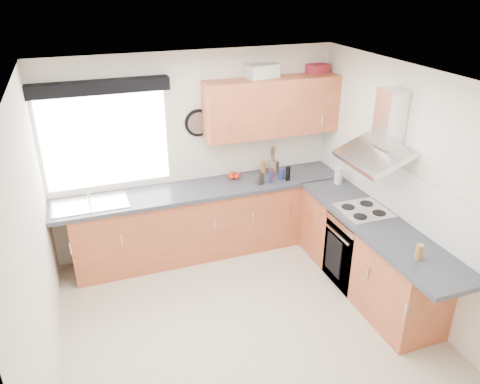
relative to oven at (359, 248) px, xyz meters
name	(u,v)px	position (x,y,z in m)	size (l,w,h in m)	color
ground_plane	(245,325)	(-1.50, -0.30, -0.42)	(3.60, 3.60, 0.00)	beige
ceiling	(247,82)	(-1.50, -0.30, 2.08)	(3.60, 3.60, 0.02)	white
wall_back	(195,153)	(-1.50, 1.50, 0.82)	(3.60, 0.02, 2.50)	silver
wall_front	(353,355)	(-1.50, -2.10, 0.82)	(3.60, 0.02, 2.50)	silver
wall_left	(36,255)	(-3.30, -0.30, 0.82)	(0.02, 3.60, 2.50)	silver
wall_right	(408,190)	(0.30, -0.30, 0.82)	(0.02, 3.60, 2.50)	silver
window	(106,140)	(-2.55, 1.49, 1.12)	(1.40, 0.02, 1.10)	silver
window_blind	(99,87)	(-2.55, 1.40, 1.76)	(1.50, 0.18, 0.14)	black
splashback	(389,185)	(0.29, 0.00, 0.75)	(0.01, 3.00, 0.54)	white
base_cab_back	(196,223)	(-1.60, 1.21, 0.01)	(3.00, 0.58, 0.86)	#9C492B
base_cab_corner	(310,204)	(0.00, 1.20, 0.01)	(0.60, 0.60, 0.86)	#9C492B
base_cab_right	(367,255)	(0.01, -0.15, 0.01)	(0.58, 2.10, 0.86)	#9C492B
worktop_back	(203,189)	(-1.50, 1.20, 0.46)	(3.60, 0.62, 0.05)	#2D2F35
worktop_right	(379,226)	(0.00, -0.30, 0.46)	(0.62, 2.42, 0.05)	#2D2F35
sink	(89,201)	(-2.83, 1.20, 0.52)	(0.84, 0.46, 0.10)	silver
oven	(359,248)	(0.00, 0.00, 0.00)	(0.56, 0.58, 0.85)	black
hob_plate	(363,211)	(0.00, 0.00, 0.49)	(0.52, 0.52, 0.01)	silver
extractor_hood	(381,136)	(0.10, 0.00, 1.34)	(0.52, 0.78, 0.66)	silver
upper_cabinets	(272,107)	(-0.55, 1.32, 1.38)	(1.70, 0.35, 0.70)	#9C492B
washing_machine	(192,226)	(-1.65, 1.22, -0.03)	(0.53, 0.52, 0.78)	silver
wall_clock	(199,123)	(-1.45, 1.46, 1.22)	(0.34, 0.34, 0.04)	black
casserole	(261,70)	(-0.67, 1.42, 1.80)	(0.38, 0.28, 0.16)	silver
storage_box	(318,68)	(0.10, 1.42, 1.78)	(0.24, 0.20, 0.11)	#A32331
utensil_pot	(272,166)	(-0.49, 1.40, 0.56)	(0.10, 0.10, 0.14)	gray
kitchen_roll	(338,176)	(0.12, 0.75, 0.59)	(0.10, 0.10, 0.21)	silver
tomato_cluster	(234,175)	(-1.04, 1.35, 0.52)	(0.15, 0.15, 0.07)	red
jar_0	(259,179)	(-0.82, 1.06, 0.56)	(0.05, 0.05, 0.15)	#38291F
jar_1	(281,174)	(-0.49, 1.11, 0.55)	(0.07, 0.07, 0.14)	navy
jar_2	(263,168)	(-0.65, 1.33, 0.57)	(0.06, 0.06, 0.17)	brown
jar_3	(277,166)	(-0.42, 1.38, 0.55)	(0.04, 0.04, 0.12)	#2F271A
jar_4	(272,173)	(-0.58, 1.20, 0.55)	(0.06, 0.06, 0.12)	#5B2920
jar_5	(260,179)	(-0.80, 1.06, 0.56)	(0.08, 0.08, 0.15)	black
jar_6	(271,177)	(-0.66, 1.06, 0.56)	(0.04, 0.04, 0.15)	navy
jar_7	(262,178)	(-0.75, 1.11, 0.54)	(0.04, 0.04, 0.11)	navy
jar_8	(288,173)	(-0.42, 1.06, 0.58)	(0.06, 0.06, 0.19)	black
bottle_0	(419,252)	(-0.06, -0.99, 0.56)	(0.07, 0.07, 0.15)	olive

